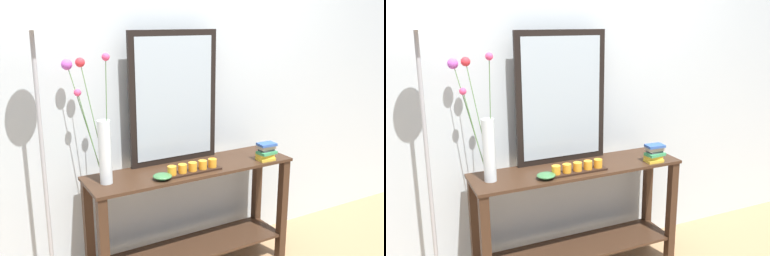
{
  "view_description": "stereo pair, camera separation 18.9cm",
  "coord_description": "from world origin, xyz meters",
  "views": [
    {
      "loc": [
        -1.32,
        -2.34,
        1.73
      ],
      "look_at": [
        0.0,
        0.0,
        1.05
      ],
      "focal_mm": 40.07,
      "sensor_mm": 36.0,
      "label": 1
    },
    {
      "loc": [
        -1.15,
        -2.43,
        1.73
      ],
      "look_at": [
        0.0,
        0.0,
        1.05
      ],
      "focal_mm": 40.07,
      "sensor_mm": 36.0,
      "label": 2
    }
  ],
  "objects": [
    {
      "name": "wall_back",
      "position": [
        0.0,
        0.31,
        1.35
      ],
      "size": [
        6.4,
        0.08,
        2.7
      ],
      "primitive_type": "cube",
      "color": "#B2BCC1",
      "rests_on": "ground"
    },
    {
      "name": "console_table",
      "position": [
        0.0,
        0.0,
        0.47
      ],
      "size": [
        1.42,
        0.38,
        0.78
      ],
      "color": "#382316",
      "rests_on": "ground"
    },
    {
      "name": "mirror_leaning",
      "position": [
        -0.05,
        0.16,
        1.22
      ],
      "size": [
        0.63,
        0.03,
        0.89
      ],
      "color": "black",
      "rests_on": "console_table"
    },
    {
      "name": "tall_vase_left",
      "position": [
        -0.61,
        0.02,
        1.08
      ],
      "size": [
        0.22,
        0.24,
        0.77
      ],
      "color": "silver",
      "rests_on": "console_table"
    },
    {
      "name": "candle_tray",
      "position": [
        -0.05,
        -0.09,
        0.81
      ],
      "size": [
        0.39,
        0.09,
        0.07
      ],
      "color": "black",
      "rests_on": "console_table"
    },
    {
      "name": "decorative_bowl",
      "position": [
        -0.27,
        -0.11,
        0.8
      ],
      "size": [
        0.12,
        0.12,
        0.04
      ],
      "color": "#38703D",
      "rests_on": "console_table"
    },
    {
      "name": "book_stack",
      "position": [
        0.52,
        -0.12,
        0.84
      ],
      "size": [
        0.13,
        0.1,
        0.12
      ],
      "color": "gold",
      "rests_on": "console_table"
    },
    {
      "name": "floor_lamp",
      "position": [
        -0.94,
        0.0,
        1.2
      ],
      "size": [
        0.24,
        0.24,
        1.78
      ],
      "color": "#9E9EA3",
      "rests_on": "ground"
    }
  ]
}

